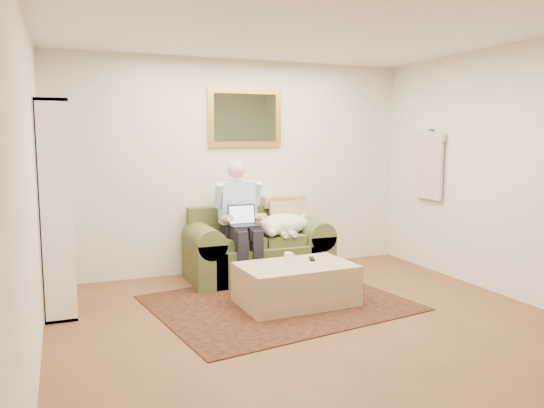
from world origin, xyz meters
TOP-DOWN VIEW (x-y plane):
  - room_shell at (0.00, 0.35)m, footprint 4.51×5.00m
  - rug at (-0.07, 1.01)m, footprint 2.66×2.26m
  - sofa at (0.09, 2.05)m, footprint 1.66×0.84m
  - seated_man at (-0.16, 1.89)m, footprint 0.55×0.78m
  - laptop at (-0.16, 1.83)m, footprint 0.32×0.26m
  - sleeping_dog at (0.39, 1.96)m, footprint 0.68×0.43m
  - ottoman at (0.09, 0.92)m, footprint 1.15×0.76m
  - coffee_mug at (0.05, 1.03)m, footprint 0.08×0.08m
  - tv_remote at (0.32, 1.04)m, footprint 0.10×0.16m
  - bookshelf at (-2.10, 1.60)m, footprint 0.28×0.80m
  - wall_mirror at (0.09, 2.47)m, footprint 0.94×0.04m
  - hanging_shirt at (2.19, 1.60)m, footprint 0.06×0.52m

SIDE VIEW (x-z plane):
  - rug at x=-0.07m, z-range 0.00..0.01m
  - ottoman at x=0.09m, z-range 0.00..0.41m
  - sofa at x=0.09m, z-range -0.21..0.78m
  - tv_remote at x=0.32m, z-range 0.41..0.43m
  - coffee_mug at x=0.05m, z-range 0.41..0.51m
  - sleeping_dog at x=0.39m, z-range 0.51..0.76m
  - seated_man at x=-0.16m, z-range 0.00..1.40m
  - laptop at x=-0.16m, z-range 0.62..0.85m
  - bookshelf at x=-2.10m, z-range 0.00..2.00m
  - room_shell at x=0.00m, z-range 0.00..2.61m
  - hanging_shirt at x=2.19m, z-range 0.90..1.80m
  - wall_mirror at x=0.09m, z-range 1.54..2.26m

